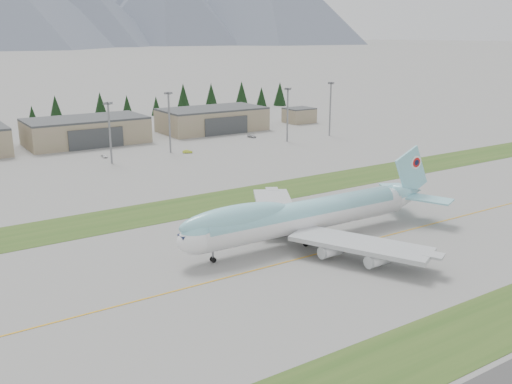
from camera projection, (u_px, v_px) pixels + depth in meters
ground at (364, 242)px, 125.39m from camera, size 7000.00×7000.00×0.00m
grass_strip_far at (253, 195)px, 161.69m from camera, size 400.00×18.00×0.08m
taxiway_line_main at (364, 242)px, 125.39m from camera, size 400.00×0.40×0.02m
boeing_747_freighter at (304, 215)px, 124.27m from camera, size 68.39×59.46×18.14m
hangar_center at (86, 131)px, 236.97m from camera, size 48.00×26.60×10.80m
hangar_right at (212, 119)px, 268.59m from camera, size 48.00×26.60×10.80m
control_shed at (299, 115)px, 293.84m from camera, size 14.00×12.00×7.60m
floodlight_masts at (145, 115)px, 207.62m from camera, size 186.00×9.33×23.83m
service_vehicle_a at (104, 158)px, 211.10m from camera, size 1.61×3.62×1.21m
service_vehicle_b at (188, 153)px, 219.02m from camera, size 4.01×2.96×1.26m
service_vehicle_c at (252, 138)px, 252.04m from camera, size 2.73×4.93×1.35m
conifer_belt at (106, 106)px, 302.45m from camera, size 271.21×15.06×16.99m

